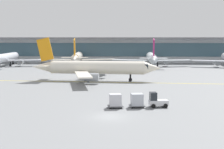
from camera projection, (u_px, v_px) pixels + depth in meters
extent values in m
plane|color=gray|center=(110.00, 117.00, 42.20)|extent=(400.00, 400.00, 0.00)
cube|color=yellow|center=(97.00, 82.00, 74.64)|extent=(109.76, 8.06, 0.01)
cube|color=#B2B7BC|center=(123.00, 50.00, 134.02)|extent=(193.35, 8.00, 9.00)
cube|color=#385666|center=(123.00, 50.00, 129.92)|extent=(185.62, 0.16, 5.04)
cube|color=slate|center=(123.00, 38.00, 132.01)|extent=(201.08, 11.00, 0.60)
cylinder|color=silver|center=(6.00, 57.00, 116.00)|extent=(3.24, 20.11, 2.78)
cone|color=silver|center=(17.00, 56.00, 127.62)|extent=(2.72, 3.40, 2.65)
cube|color=black|center=(15.00, 55.00, 125.37)|extent=(2.23, 2.55, 0.97)
cube|color=silver|center=(26.00, 60.00, 114.26)|extent=(11.73, 5.92, 0.23)
cylinder|color=#999EA3|center=(20.00, 62.00, 115.63)|extent=(1.79, 2.99, 1.72)
cube|color=silver|center=(1.00, 58.00, 104.93)|extent=(4.14, 2.06, 0.20)
cylinder|color=black|center=(13.00, 62.00, 123.20)|extent=(0.36, 0.36, 1.47)
cylinder|color=black|center=(13.00, 63.00, 123.24)|extent=(0.47, 0.75, 0.74)
cylinder|color=black|center=(10.00, 64.00, 114.55)|extent=(0.36, 0.36, 1.47)
cylinder|color=black|center=(10.00, 65.00, 114.59)|extent=(0.47, 0.75, 0.74)
cylinder|color=silver|center=(77.00, 57.00, 118.53)|extent=(4.42, 20.45, 2.82)
cone|color=silver|center=(80.00, 55.00, 130.29)|extent=(2.94, 3.58, 2.68)
cube|color=black|center=(79.00, 54.00, 128.01)|extent=(2.39, 2.70, 0.99)
cone|color=silver|center=(74.00, 59.00, 106.21)|extent=(2.75, 4.68, 2.39)
cube|color=silver|center=(56.00, 60.00, 116.75)|extent=(11.90, 4.91, 0.23)
cylinder|color=#999EA3|center=(63.00, 62.00, 118.14)|extent=(1.97, 3.11, 1.74)
cube|color=silver|center=(98.00, 59.00, 117.18)|extent=(11.79, 6.57, 0.23)
cylinder|color=#999EA3|center=(92.00, 61.00, 118.43)|extent=(1.97, 3.11, 1.74)
cube|color=orange|center=(75.00, 47.00, 106.69)|extent=(0.60, 3.81, 5.31)
cube|color=silver|center=(68.00, 58.00, 107.33)|extent=(4.29, 2.31, 0.20)
cube|color=silver|center=(81.00, 58.00, 107.45)|extent=(4.29, 2.31, 0.20)
cylinder|color=black|center=(79.00, 62.00, 125.81)|extent=(0.36, 0.36, 1.49)
cylinder|color=black|center=(79.00, 63.00, 125.86)|extent=(0.51, 0.78, 0.75)
cylinder|color=black|center=(71.00, 64.00, 117.06)|extent=(0.36, 0.36, 1.49)
cylinder|color=black|center=(71.00, 65.00, 117.10)|extent=(0.51, 0.78, 0.75)
cylinder|color=black|center=(83.00, 64.00, 117.17)|extent=(0.36, 0.36, 1.49)
cylinder|color=black|center=(83.00, 65.00, 117.21)|extent=(0.51, 0.78, 0.75)
cylinder|color=white|center=(151.00, 57.00, 115.29)|extent=(2.99, 20.31, 2.82)
cone|color=white|center=(150.00, 56.00, 127.03)|extent=(2.71, 3.40, 2.68)
cube|color=black|center=(150.00, 55.00, 124.75)|extent=(2.22, 2.55, 0.99)
cone|color=white|center=(154.00, 60.00, 102.98)|extent=(2.43, 4.53, 2.39)
cube|color=white|center=(130.00, 60.00, 114.14)|extent=(11.88, 5.84, 0.23)
cylinder|color=#999EA3|center=(137.00, 62.00, 115.33)|extent=(1.77, 3.00, 1.74)
cube|color=white|center=(174.00, 60.00, 113.30)|extent=(11.89, 5.67, 0.23)
cylinder|color=#999EA3|center=(166.00, 62.00, 114.76)|extent=(1.77, 3.00, 1.74)
cube|color=#B21E66|center=(154.00, 47.00, 103.47)|extent=(0.33, 3.80, 5.31)
cube|color=white|center=(147.00, 58.00, 104.28)|extent=(4.16, 2.02, 0.20)
cube|color=white|center=(160.00, 58.00, 104.04)|extent=(4.16, 2.02, 0.20)
cylinder|color=black|center=(150.00, 62.00, 122.56)|extent=(0.36, 0.36, 1.49)
cylinder|color=black|center=(150.00, 63.00, 122.60)|extent=(0.46, 0.75, 0.75)
cylinder|color=black|center=(146.00, 64.00, 113.98)|extent=(0.36, 0.36, 1.49)
cylinder|color=black|center=(146.00, 65.00, 114.02)|extent=(0.46, 0.75, 0.75)
cylinder|color=black|center=(157.00, 64.00, 113.76)|extent=(0.36, 0.36, 1.49)
cylinder|color=black|center=(157.00, 65.00, 113.80)|extent=(0.46, 0.75, 0.75)
cone|color=silver|center=(224.00, 56.00, 123.29)|extent=(2.82, 3.50, 2.68)
cube|color=silver|center=(211.00, 61.00, 110.70)|extent=(11.84, 6.21, 0.23)
cylinder|color=#999EA3|center=(217.00, 63.00, 111.80)|extent=(1.87, 3.06, 1.74)
cylinder|color=silver|center=(97.00, 67.00, 76.31)|extent=(21.08, 4.37, 2.91)
cone|color=silver|center=(153.00, 68.00, 74.85)|extent=(3.67, 3.00, 2.76)
cube|color=black|center=(142.00, 66.00, 75.09)|extent=(2.77, 2.44, 1.02)
cone|color=silver|center=(42.00, 67.00, 77.83)|extent=(4.81, 2.79, 2.47)
cube|color=silver|center=(95.00, 68.00, 83.94)|extent=(6.67, 12.18, 0.24)
cylinder|color=#999EA3|center=(99.00, 72.00, 81.51)|extent=(3.20, 2.01, 1.80)
cube|color=silver|center=(83.00, 75.00, 69.26)|extent=(5.17, 12.28, 0.24)
cylinder|color=#999EA3|center=(91.00, 77.00, 71.55)|extent=(3.20, 2.01, 1.80)
cube|color=orange|center=(45.00, 49.00, 77.30)|extent=(3.93, 0.58, 5.47)
cube|color=silver|center=(50.00, 64.00, 79.74)|extent=(2.35, 4.41, 0.21)
cube|color=silver|center=(44.00, 66.00, 75.52)|extent=(2.35, 4.41, 0.21)
cylinder|color=black|center=(130.00, 78.00, 75.67)|extent=(0.38, 0.38, 1.54)
cylinder|color=black|center=(130.00, 80.00, 75.72)|extent=(0.80, 0.52, 0.77)
cylinder|color=black|center=(91.00, 76.00, 78.69)|extent=(0.38, 0.38, 1.54)
cylinder|color=black|center=(91.00, 78.00, 78.73)|extent=(0.80, 0.52, 0.77)
cylinder|color=black|center=(88.00, 78.00, 74.81)|extent=(0.38, 0.38, 1.54)
cylinder|color=black|center=(88.00, 80.00, 74.85)|extent=(0.80, 0.52, 0.77)
cube|color=silver|center=(158.00, 102.00, 47.88)|extent=(2.77, 1.76, 0.70)
cube|color=#1E2328|center=(153.00, 96.00, 47.72)|extent=(1.07, 1.36, 1.10)
cylinder|color=black|center=(163.00, 104.00, 48.69)|extent=(0.63, 0.30, 0.60)
cylinder|color=black|center=(166.00, 106.00, 47.31)|extent=(0.63, 0.30, 0.60)
cylinder|color=black|center=(151.00, 104.00, 48.54)|extent=(0.63, 0.30, 0.60)
cylinder|color=black|center=(153.00, 106.00, 47.15)|extent=(0.63, 0.30, 0.60)
cube|color=#595B60|center=(137.00, 106.00, 47.64)|extent=(2.31, 1.88, 0.12)
cube|color=#B2B7C1|center=(137.00, 99.00, 47.55)|extent=(1.80, 1.71, 1.60)
cylinder|color=black|center=(141.00, 106.00, 48.42)|extent=(0.23, 0.13, 0.22)
cylinder|color=black|center=(143.00, 108.00, 47.04)|extent=(0.23, 0.13, 0.22)
cylinder|color=black|center=(131.00, 106.00, 48.28)|extent=(0.23, 0.13, 0.22)
cylinder|color=black|center=(132.00, 108.00, 46.90)|extent=(0.23, 0.13, 0.22)
cube|color=#595B60|center=(115.00, 106.00, 47.36)|extent=(2.31, 1.88, 0.12)
cube|color=silver|center=(115.00, 100.00, 47.27)|extent=(1.80, 1.71, 1.60)
cylinder|color=black|center=(120.00, 106.00, 48.14)|extent=(0.23, 0.13, 0.22)
cylinder|color=black|center=(121.00, 108.00, 46.76)|extent=(0.23, 0.13, 0.22)
cylinder|color=black|center=(109.00, 106.00, 48.00)|extent=(0.23, 0.13, 0.22)
cylinder|color=black|center=(110.00, 108.00, 46.62)|extent=(0.23, 0.13, 0.22)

